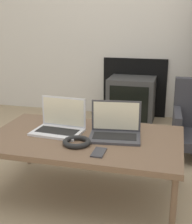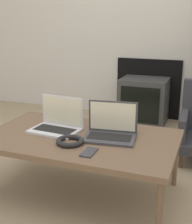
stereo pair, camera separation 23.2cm
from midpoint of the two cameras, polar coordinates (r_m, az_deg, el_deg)
ground_plane at (r=2.16m, az=-1.09°, el=-16.35°), size 14.00×14.00×0.00m
wall_back at (r=3.85m, az=11.20°, el=18.03°), size 7.00×0.08×2.60m
table at (r=2.09m, az=0.26°, el=-5.27°), size 1.27×0.76×0.42m
laptop_left at (r=2.18m, az=-4.04°, el=-2.08°), size 0.35×0.25×0.23m
laptop_right at (r=2.06m, az=5.95°, el=-3.32°), size 0.36×0.27×0.23m
headphones at (r=1.96m, az=-1.37°, el=-5.38°), size 0.18×0.18×0.03m
phone at (r=1.83m, az=2.36°, el=-7.45°), size 0.07×0.14×0.01m
tv at (r=3.69m, az=10.51°, el=2.05°), size 0.53×0.44×0.52m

